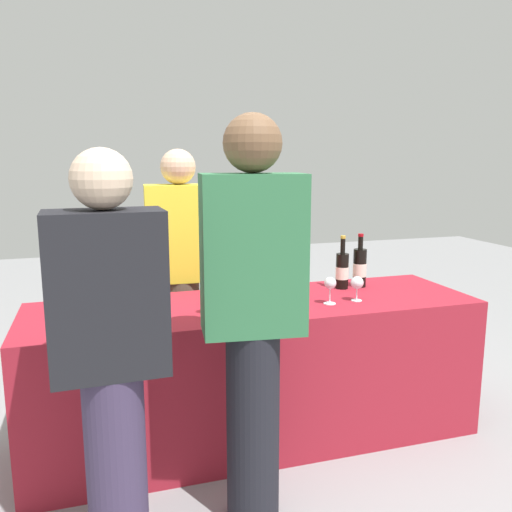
% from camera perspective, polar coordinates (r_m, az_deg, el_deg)
% --- Properties ---
extents(ground_plane, '(12.00, 12.00, 0.00)m').
position_cam_1_polar(ground_plane, '(3.07, -0.00, -18.75)').
color(ground_plane, gray).
extents(tasting_table, '(2.36, 0.70, 0.76)m').
position_cam_1_polar(tasting_table, '(2.91, -0.00, -12.25)').
color(tasting_table, maroon).
rests_on(tasting_table, ground_plane).
extents(wine_bottle_0, '(0.07, 0.07, 0.33)m').
position_cam_1_polar(wine_bottle_0, '(2.79, -2.32, -2.57)').
color(wine_bottle_0, black).
rests_on(wine_bottle_0, tasting_table).
extents(wine_bottle_1, '(0.08, 0.08, 0.31)m').
position_cam_1_polar(wine_bottle_1, '(2.95, 1.51, -1.95)').
color(wine_bottle_1, black).
rests_on(wine_bottle_1, tasting_table).
extents(wine_bottle_2, '(0.07, 0.07, 0.33)m').
position_cam_1_polar(wine_bottle_2, '(2.94, 3.63, -1.80)').
color(wine_bottle_2, black).
rests_on(wine_bottle_2, tasting_table).
extents(wine_bottle_3, '(0.07, 0.07, 0.31)m').
position_cam_1_polar(wine_bottle_3, '(3.10, 9.30, -1.52)').
color(wine_bottle_3, black).
rests_on(wine_bottle_3, tasting_table).
extents(wine_bottle_4, '(0.08, 0.08, 0.32)m').
position_cam_1_polar(wine_bottle_4, '(3.16, 11.15, -1.20)').
color(wine_bottle_4, black).
rests_on(wine_bottle_4, tasting_table).
extents(wine_glass_0, '(0.07, 0.07, 0.15)m').
position_cam_1_polar(wine_glass_0, '(2.51, -14.78, -4.63)').
color(wine_glass_0, silver).
rests_on(wine_glass_0, tasting_table).
extents(wine_glass_1, '(0.07, 0.07, 0.14)m').
position_cam_1_polar(wine_glass_1, '(2.57, -5.04, -4.14)').
color(wine_glass_1, silver).
rests_on(wine_glass_1, tasting_table).
extents(wine_glass_2, '(0.07, 0.07, 0.13)m').
position_cam_1_polar(wine_glass_2, '(2.60, -1.05, -4.09)').
color(wine_glass_2, silver).
rests_on(wine_glass_2, tasting_table).
extents(wine_glass_3, '(0.07, 0.07, 0.15)m').
position_cam_1_polar(wine_glass_3, '(2.71, 1.27, -3.20)').
color(wine_glass_3, silver).
rests_on(wine_glass_3, tasting_table).
extents(wine_glass_4, '(0.06, 0.06, 0.14)m').
position_cam_1_polar(wine_glass_4, '(2.76, 8.02, -3.07)').
color(wine_glass_4, silver).
rests_on(wine_glass_4, tasting_table).
extents(wine_glass_5, '(0.07, 0.07, 0.13)m').
position_cam_1_polar(wine_glass_5, '(2.85, 10.87, -2.96)').
color(wine_glass_5, silver).
rests_on(wine_glass_5, tasting_table).
extents(ice_bucket, '(0.22, 0.22, 0.19)m').
position_cam_1_polar(ice_bucket, '(2.77, -15.97, -3.51)').
color(ice_bucket, silver).
rests_on(ice_bucket, tasting_table).
extents(server_pouring, '(0.42, 0.25, 1.56)m').
position_cam_1_polar(server_pouring, '(3.25, -8.15, -1.41)').
color(server_pouring, brown).
rests_on(server_pouring, ground_plane).
extents(guest_0, '(0.40, 0.23, 1.54)m').
position_cam_1_polar(guest_0, '(1.94, -15.44, -10.21)').
color(guest_0, '#3F3351').
rests_on(guest_0, ground_plane).
extents(guest_1, '(0.42, 0.26, 1.67)m').
position_cam_1_polar(guest_1, '(2.09, -0.35, -5.98)').
color(guest_1, black).
rests_on(guest_1, ground_plane).
extents(menu_board, '(0.50, 0.08, 0.85)m').
position_cam_1_polar(menu_board, '(3.58, -15.25, -7.38)').
color(menu_board, white).
rests_on(menu_board, ground_plane).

